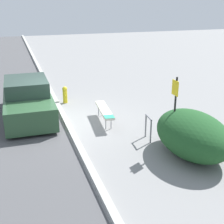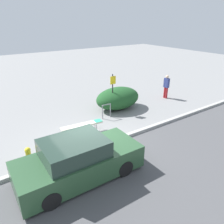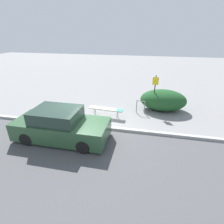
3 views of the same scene
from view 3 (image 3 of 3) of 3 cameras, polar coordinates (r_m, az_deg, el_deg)
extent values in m
plane|color=gray|center=(9.47, -6.74, -4.95)|extent=(60.00, 60.00, 0.00)
cube|color=#4C4C4F|center=(6.04, -24.18, -29.26)|extent=(60.00, 10.00, 0.01)
cube|color=#A8A8A3|center=(9.44, -6.76, -4.61)|extent=(60.00, 0.20, 0.13)
cylinder|color=#99999E|center=(10.62, -5.84, -0.06)|extent=(0.04, 0.04, 0.45)
cylinder|color=#99999E|center=(10.19, 1.65, -1.08)|extent=(0.04, 0.04, 0.45)
cylinder|color=#99999E|center=(10.79, -5.44, 0.36)|extent=(0.04, 0.04, 0.45)
cylinder|color=#99999E|center=(10.36, 1.95, -0.62)|extent=(0.04, 0.04, 0.45)
cube|color=beige|center=(10.35, -2.02, 0.98)|extent=(2.08, 0.55, 0.08)
cube|color=teal|center=(10.11, 2.53, 0.63)|extent=(0.39, 0.38, 0.01)
cylinder|color=gray|center=(11.01, 8.01, 1.76)|extent=(0.05, 0.05, 0.80)
cylinder|color=gray|center=(10.96, 10.59, 1.45)|extent=(0.05, 0.05, 0.80)
cylinder|color=gray|center=(10.83, 9.44, 3.54)|extent=(0.55, 0.10, 0.05)
cylinder|color=black|center=(11.19, 13.62, 5.80)|extent=(0.06, 0.06, 2.30)
cube|color=yellow|center=(10.92, 14.06, 9.79)|extent=(0.36, 0.02, 0.46)
cylinder|color=gold|center=(10.57, -18.18, -0.95)|extent=(0.20, 0.20, 0.60)
sphere|color=gold|center=(10.42, -18.44, 0.80)|extent=(0.22, 0.22, 0.22)
cylinder|color=gold|center=(10.61, -18.88, -0.59)|extent=(0.08, 0.07, 0.07)
cylinder|color=gold|center=(10.47, -17.55, -0.73)|extent=(0.08, 0.07, 0.07)
ellipsoid|color=#1E4C23|center=(11.69, 16.33, 3.76)|extent=(2.89, 1.89, 1.33)
cylinder|color=black|center=(8.83, -5.60, -5.04)|extent=(0.60, 0.18, 0.60)
cylinder|color=black|center=(7.54, -9.41, -11.16)|extent=(0.60, 0.18, 0.60)
cylinder|color=black|center=(9.92, -20.67, -3.08)|extent=(0.60, 0.18, 0.60)
cylinder|color=black|center=(8.79, -26.22, -7.95)|extent=(0.60, 0.18, 0.60)
cube|color=#2D5133|center=(8.55, -16.04, -5.28)|extent=(4.37, 1.83, 0.84)
cube|color=#253930|center=(8.32, -17.66, -0.99)|extent=(2.10, 1.63, 0.59)
camera|label=1|loc=(10.31, 67.95, 8.71)|focal=50.00mm
camera|label=2|loc=(6.40, -75.83, 11.42)|focal=35.00mm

